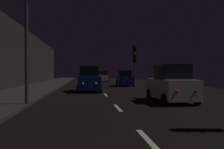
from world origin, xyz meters
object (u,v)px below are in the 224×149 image
at_px(traffic_light_far_right, 135,57).
at_px(streetlamp_overhead, 36,8).
at_px(car_parked_right_far, 124,79).
at_px(car_distant_taillights, 103,77).
at_px(car_approaching_headlights, 89,80).
at_px(car_parked_right_near, 171,85).

xyz_separation_m(traffic_light_far_right, streetlamp_overhead, (-8.05, -14.62, 1.33)).
bearing_deg(car_parked_right_far, car_distant_taillights, 6.38).
distance_m(car_approaching_headlights, car_parked_right_far, 9.12).
height_order(streetlamp_overhead, car_approaching_headlights, streetlamp_overhead).
xyz_separation_m(streetlamp_overhead, car_parked_right_near, (7.24, 1.16, -3.84)).
distance_m(car_distant_taillights, car_parked_right_near, 29.99).
bearing_deg(car_distant_taillights, traffic_light_far_right, -171.73).
xyz_separation_m(car_parked_right_far, car_parked_right_near, (0.00, -15.72, 0.08)).
distance_m(traffic_light_far_right, car_parked_right_far, 3.53).
xyz_separation_m(car_approaching_headlights, car_parked_right_far, (4.53, 7.91, -0.13)).
height_order(traffic_light_far_right, car_approaching_headlights, traffic_light_far_right).
height_order(car_distant_taillights, car_parked_right_far, car_distant_taillights).
relative_size(streetlamp_overhead, car_parked_right_near, 1.72).
xyz_separation_m(traffic_light_far_right, car_distant_taillights, (-2.39, 16.48, -2.58)).
xyz_separation_m(streetlamp_overhead, car_distant_taillights, (5.65, 31.10, -3.91)).
xyz_separation_m(streetlamp_overhead, car_approaching_headlights, (2.71, 8.97, -3.79)).
distance_m(car_distant_taillights, car_parked_right_far, 14.31).
bearing_deg(car_approaching_headlights, car_parked_right_far, 150.21).
height_order(traffic_light_far_right, car_distant_taillights, traffic_light_far_right).
relative_size(traffic_light_far_right, streetlamp_overhead, 0.66).
height_order(streetlamp_overhead, car_parked_right_near, streetlamp_overhead).
relative_size(car_distant_taillights, car_parked_right_near, 0.92).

